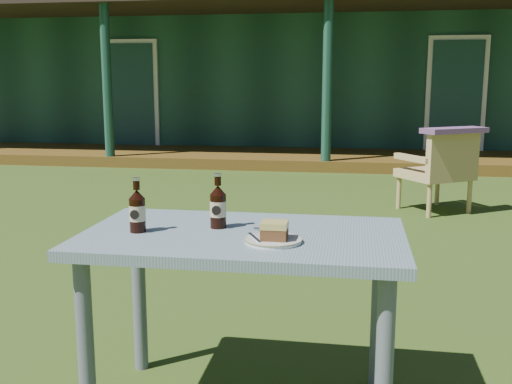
% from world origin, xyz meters
% --- Properties ---
extents(ground, '(80.00, 80.00, 0.00)m').
position_xyz_m(ground, '(0.00, 0.00, 0.00)').
color(ground, '#334916').
extents(pavilion, '(15.80, 8.30, 3.45)m').
position_xyz_m(pavilion, '(-0.00, 9.39, 1.61)').
color(pavilion, '#183E2E').
rests_on(pavilion, ground).
extents(cafe_table, '(1.20, 0.70, 0.72)m').
position_xyz_m(cafe_table, '(0.00, -1.60, 0.62)').
color(cafe_table, slate).
rests_on(cafe_table, ground).
extents(plate, '(0.20, 0.20, 0.01)m').
position_xyz_m(plate, '(0.13, -1.71, 0.73)').
color(plate, silver).
rests_on(plate, cafe_table).
extents(cake_slice, '(0.09, 0.09, 0.06)m').
position_xyz_m(cake_slice, '(0.13, -1.72, 0.77)').
color(cake_slice, '#4E3118').
rests_on(cake_slice, plate).
extents(fork, '(0.07, 0.13, 0.00)m').
position_xyz_m(fork, '(0.07, -1.72, 0.74)').
color(fork, silver).
rests_on(fork, plate).
extents(cola_bottle_near, '(0.06, 0.06, 0.21)m').
position_xyz_m(cola_bottle_near, '(-0.11, -1.54, 0.80)').
color(cola_bottle_near, black).
rests_on(cola_bottle_near, cafe_table).
extents(cola_bottle_far, '(0.06, 0.06, 0.21)m').
position_xyz_m(cola_bottle_far, '(-0.39, -1.65, 0.80)').
color(cola_bottle_far, black).
rests_on(cola_bottle_far, cafe_table).
extents(bottle_cap, '(0.03, 0.03, 0.01)m').
position_xyz_m(bottle_cap, '(0.04, -1.55, 0.72)').
color(bottle_cap, silver).
rests_on(bottle_cap, cafe_table).
extents(armchair_left, '(0.80, 0.79, 0.80)m').
position_xyz_m(armchair_left, '(1.24, 2.28, 0.45)').
color(armchair_left, tan).
rests_on(armchair_left, ground).
extents(floral_throw, '(0.67, 0.55, 0.05)m').
position_xyz_m(floral_throw, '(1.33, 2.15, 0.82)').
color(floral_throw, '#69436C').
rests_on(floral_throw, armchair_left).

